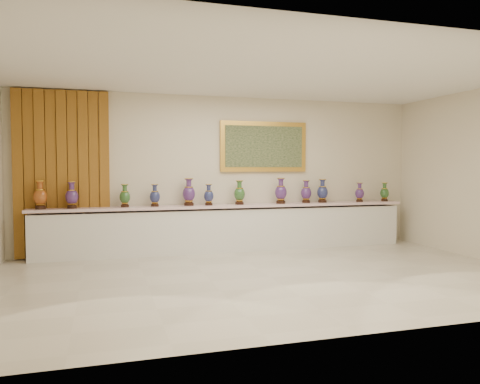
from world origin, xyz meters
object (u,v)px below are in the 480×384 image
object	(u,v)px
counter	(230,228)
vase_1	(72,196)
vase_2	(125,197)
vase_0	(40,196)

from	to	relation	value
counter	vase_1	size ratio (longest dim) A/B	15.36
vase_2	vase_1	bearing A→B (deg)	-177.30
vase_0	vase_2	xyz separation A→B (m)	(1.41, 0.03, -0.03)
counter	vase_2	world-z (taller)	vase_2
vase_0	vase_1	size ratio (longest dim) A/B	1.04
vase_0	vase_1	distance (m)	0.51
counter	vase_0	size ratio (longest dim) A/B	14.77
counter	vase_1	distance (m)	2.95
vase_1	vase_2	size ratio (longest dim) A/B	1.14
vase_0	vase_1	world-z (taller)	vase_0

